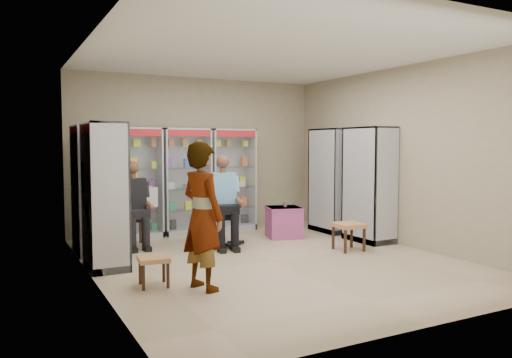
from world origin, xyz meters
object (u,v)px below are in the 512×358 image
cabinet_back_left (136,183)px  woven_stool_b (154,271)px  cabinet_back_mid (186,181)px  office_chair (221,213)px  wooden_chair (132,218)px  seated_shopkeeper (223,204)px  cabinet_left_near (105,196)px  cabinet_back_right (231,180)px  cabinet_left_far (91,189)px  woven_stool_a (349,237)px  cabinet_right_near (369,184)px  cabinet_right_far (332,180)px  standing_man (202,216)px  pink_trunk (284,222)px

cabinet_back_left → woven_stool_b: bearing=-100.5°
cabinet_back_mid → office_chair: 1.49m
cabinet_back_mid → cabinet_back_left: bearing=180.0°
wooden_chair → seated_shopkeeper: 1.53m
cabinet_back_mid → cabinet_left_near: 2.77m
wooden_chair → woven_stool_b: bearing=-98.0°
wooden_chair → cabinet_back_right: bearing=18.8°
wooden_chair → office_chair: 1.49m
cabinet_left_far → woven_stool_a: (3.67, -1.75, -0.78)m
cabinet_left_far → cabinet_left_near: (0.00, -1.10, 0.00)m
cabinet_back_left → cabinet_right_near: 4.18m
wooden_chair → woven_stool_a: wooden_chair is taller
wooden_chair → woven_stool_a: 3.58m
cabinet_right_near → seated_shopkeeper: (-2.46, 0.76, -0.29)m
cabinet_right_far → woven_stool_b: size_ratio=5.59×
cabinet_right_far → wooden_chair: cabinet_right_far is taller
wooden_chair → office_chair: (1.32, -0.69, 0.09)m
cabinet_right_far → cabinet_left_far: 4.46m
cabinet_left_far → woven_stool_b: bearing=8.2°
cabinet_right_near → seated_shopkeeper: bearing=72.7°
standing_man → woven_stool_b: bearing=34.2°
cabinet_back_left → wooden_chair: bearing=-108.9°
seated_shopkeeper → woven_stool_a: (1.67, -1.21, -0.49)m
cabinet_back_mid → cabinet_left_far: (-1.88, -0.93, 0.00)m
office_chair → woven_stool_a: (1.67, -1.26, -0.34)m
woven_stool_b → standing_man: standing_man is taller
cabinet_left_far → cabinet_back_mid: bearing=116.3°
cabinet_left_far → cabinet_right_far: bearing=87.4°
pink_trunk → woven_stool_b: 3.59m
cabinet_right_near → office_chair: size_ratio=1.78×
cabinet_back_right → office_chair: 1.70m
cabinet_left_near → seated_shopkeeper: 2.10m
cabinet_left_near → wooden_chair: 1.56m
wooden_chair → woven_stool_b: size_ratio=2.63×
cabinet_right_near → seated_shopkeeper: cabinet_right_near is taller
cabinet_back_right → standing_man: size_ratio=1.15×
woven_stool_a → pink_trunk: bearing=103.9°
office_chair → cabinet_left_near: bearing=-151.6°
cabinet_back_right → cabinet_right_far: same height
cabinet_right_far → pink_trunk: 1.35m
standing_man → woven_stool_a: bearing=-88.9°
cabinet_back_right → cabinet_left_near: size_ratio=1.00×
office_chair → seated_shopkeeper: bearing=-78.6°
cabinet_left_near → cabinet_back_mid: bearing=137.2°
cabinet_back_mid → pink_trunk: size_ratio=3.43×
pink_trunk → cabinet_right_near: bearing=-40.9°
cabinet_back_right → wooden_chair: (-2.15, -0.73, -0.53)m
cabinet_right_near → cabinet_right_far: bearing=0.0°
office_chair → seated_shopkeeper: size_ratio=0.79×
cabinet_back_mid → pink_trunk: bearing=-40.8°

